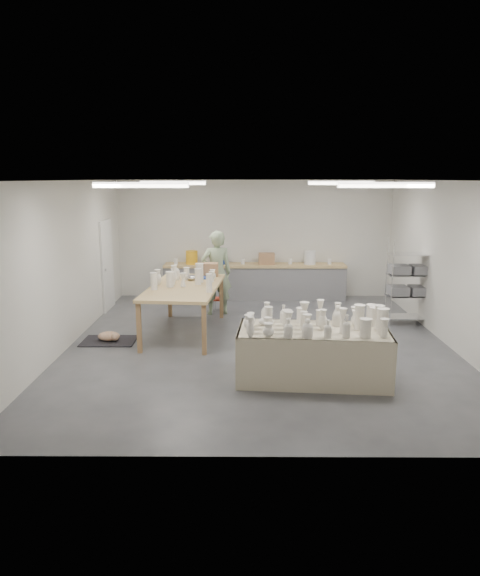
{
  "coord_description": "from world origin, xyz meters",
  "views": [
    {
      "loc": [
        -0.29,
        -9.19,
        3.04
      ],
      "look_at": [
        -0.35,
        0.08,
        1.05
      ],
      "focal_mm": 32.0,
      "sensor_mm": 36.0,
      "label": 1
    }
  ],
  "objects_px": {
    "drying_table": "(313,351)",
    "potter": "(216,273)",
    "work_table": "(186,285)",
    "red_stool": "(217,300)"
  },
  "relations": [
    {
      "from": "drying_table",
      "to": "potter",
      "type": "xyz_separation_m",
      "value": [
        -1.68,
        3.89,
        0.5
      ]
    },
    {
      "from": "drying_table",
      "to": "potter",
      "type": "bearing_deg",
      "value": 118.15
    },
    {
      "from": "drying_table",
      "to": "potter",
      "type": "distance_m",
      "value": 4.27
    },
    {
      "from": "drying_table",
      "to": "red_stool",
      "type": "relative_size",
      "value": 6.68
    },
    {
      "from": "potter",
      "to": "red_stool",
      "type": "distance_m",
      "value": 0.73
    },
    {
      "from": "potter",
      "to": "red_stool",
      "type": "relative_size",
      "value": 5.4
    },
    {
      "from": "work_table",
      "to": "potter",
      "type": "xyz_separation_m",
      "value": [
        0.53,
        1.37,
        -0.01
      ]
    },
    {
      "from": "work_table",
      "to": "red_stool",
      "type": "distance_m",
      "value": 1.86
    },
    {
      "from": "work_table",
      "to": "red_stool",
      "type": "xyz_separation_m",
      "value": [
        0.53,
        1.64,
        -0.7
      ]
    },
    {
      "from": "drying_table",
      "to": "red_stool",
      "type": "height_order",
      "value": "drying_table"
    }
  ]
}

